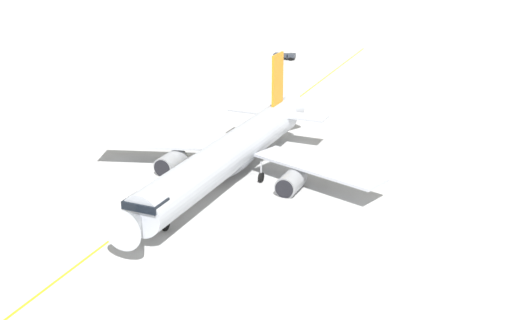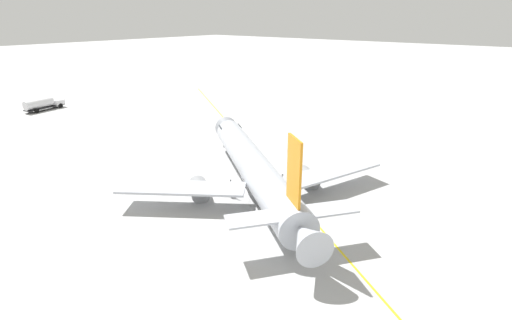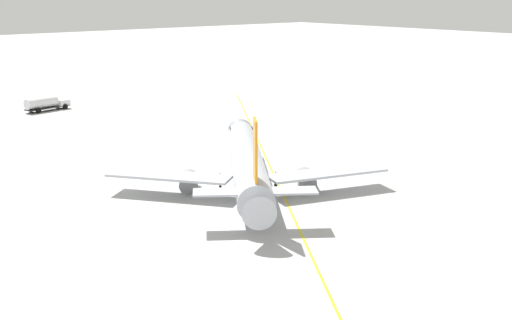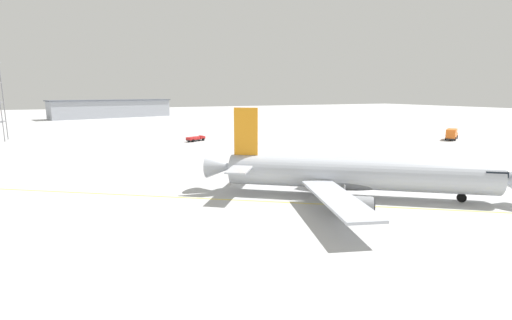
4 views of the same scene
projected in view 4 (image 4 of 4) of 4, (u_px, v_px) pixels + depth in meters
ground_plane at (350, 192)px, 49.79m from camera, size 600.00×600.00×0.00m
airliner_main at (353, 175)px, 47.20m from camera, size 28.86×33.85×11.51m
ops_pickup_truck at (196, 138)px, 101.50m from camera, size 4.14×5.86×1.41m
catering_truck_truck at (452, 134)px, 104.59m from camera, size 6.45×8.41×3.10m
terminal_shed at (112, 109)px, 197.07m from camera, size 28.67×63.45×9.47m
taxiway_centreline at (343, 205)px, 44.06m from camera, size 87.85×127.93×0.01m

